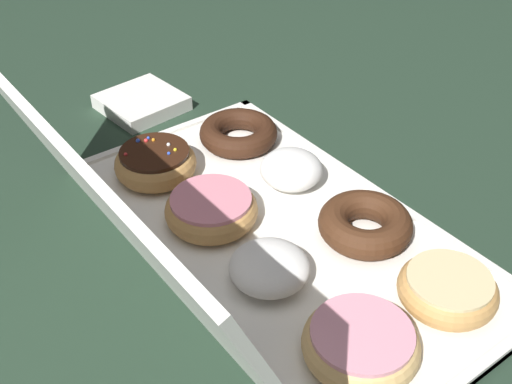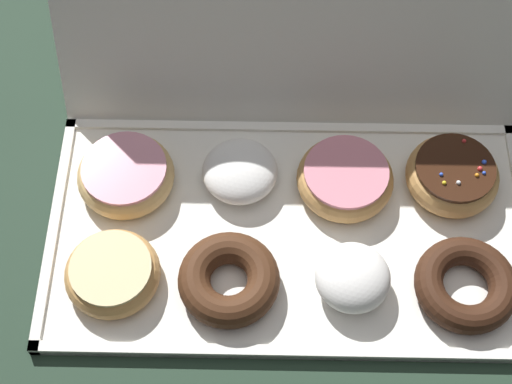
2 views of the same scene
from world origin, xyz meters
TOP-DOWN VIEW (x-y plane):
  - ground_plane at (0.00, 0.00)m, footprint 3.00×3.00m
  - donut_box at (0.00, 0.00)m, footprint 0.57×0.31m
  - box_lid_open at (0.00, 0.22)m, footprint 0.57×0.13m
  - glazed_ring_donut_0 at (-0.20, -0.07)m, footprint 0.11×0.11m
  - chocolate_cake_ring_donut_1 at (-0.07, -0.07)m, footprint 0.12×0.12m
  - powdered_filled_donut_2 at (0.07, -0.07)m, footprint 0.08×0.08m
  - chocolate_cake_ring_donut_3 at (0.20, -0.07)m, footprint 0.12×0.12m
  - pink_frosted_donut_4 at (-0.20, 0.06)m, footprint 0.12×0.12m
  - powdered_filled_donut_5 at (-0.06, 0.07)m, footprint 0.09×0.09m
  - pink_frosted_donut_6 at (0.07, 0.06)m, footprint 0.12×0.12m
  - sprinkle_donut_7 at (0.20, 0.07)m, footprint 0.11×0.11m
  - napkin_stack at (0.39, -0.01)m, footprint 0.13×0.13m

SIDE VIEW (x-z plane):
  - ground_plane at x=0.00m, z-range 0.00..0.00m
  - donut_box at x=0.00m, z-range 0.00..0.01m
  - napkin_stack at x=0.39m, z-range 0.00..0.02m
  - chocolate_cake_ring_donut_3 at x=0.20m, z-range 0.01..0.04m
  - glazed_ring_donut_0 at x=-0.20m, z-range 0.01..0.05m
  - chocolate_cake_ring_donut_1 at x=-0.07m, z-range 0.01..0.05m
  - pink_frosted_donut_4 at x=-0.20m, z-range 0.01..0.05m
  - pink_frosted_donut_6 at x=0.07m, z-range 0.01..0.05m
  - powdered_filled_donut_5 at x=-0.06m, z-range 0.01..0.05m
  - sprinkle_donut_7 at x=0.20m, z-range 0.01..0.05m
  - powdered_filled_donut_2 at x=0.07m, z-range 0.01..0.06m
  - box_lid_open at x=0.00m, z-range 0.00..0.29m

